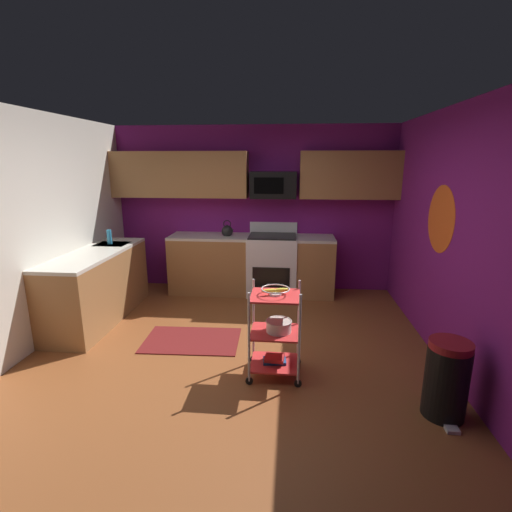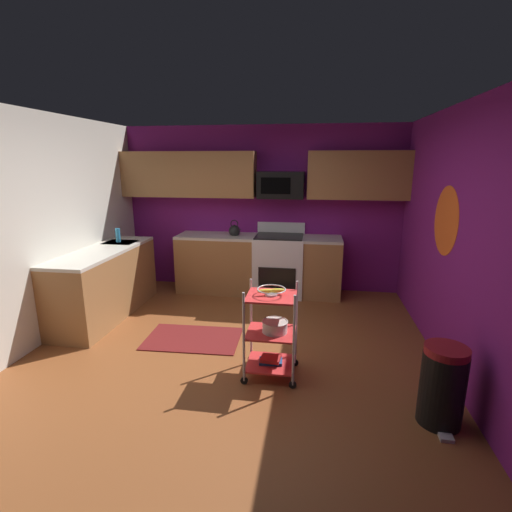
{
  "view_description": "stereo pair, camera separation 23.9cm",
  "coord_description": "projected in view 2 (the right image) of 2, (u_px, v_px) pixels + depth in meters",
  "views": [
    {
      "loc": [
        0.61,
        -3.66,
        2.04
      ],
      "look_at": [
        0.24,
        0.31,
        1.05
      ],
      "focal_mm": 26.56,
      "sensor_mm": 36.0,
      "label": 1
    },
    {
      "loc": [
        0.85,
        -3.63,
        2.04
      ],
      "look_at": [
        0.24,
        0.31,
        1.05
      ],
      "focal_mm": 26.56,
      "sensor_mm": 36.0,
      "label": 2
    }
  ],
  "objects": [
    {
      "name": "wall_back",
      "position": [
        261.0,
        209.0,
        6.11
      ],
      "size": [
        4.52,
        0.06,
        2.6
      ],
      "primitive_type": "cube",
      "color": "#751970",
      "rests_on": "ground"
    },
    {
      "name": "floor_rug",
      "position": [
        193.0,
        338.0,
        4.49
      ],
      "size": [
        1.12,
        0.74,
        0.01
      ],
      "primitive_type": "cube",
      "rotation": [
        0.0,
        0.0,
        0.04
      ],
      "color": "maroon",
      "rests_on": "ground"
    },
    {
      "name": "book_stack",
      "position": [
        271.0,
        360.0,
        3.71
      ],
      "size": [
        0.23,
        0.18,
        0.06
      ],
      "color": "#1E4C8C",
      "rests_on": "rolling_cart"
    },
    {
      "name": "floor",
      "position": [
        230.0,
        358.0,
        4.1
      ],
      "size": [
        4.4,
        4.8,
        0.04
      ],
      "primitive_type": "cube",
      "color": "brown",
      "rests_on": "ground"
    },
    {
      "name": "mixing_bowl_large",
      "position": [
        275.0,
        326.0,
        3.61
      ],
      "size": [
        0.25,
        0.25,
        0.11
      ],
      "color": "silver",
      "rests_on": "rolling_cart"
    },
    {
      "name": "trash_can",
      "position": [
        442.0,
        386.0,
        2.99
      ],
      "size": [
        0.34,
        0.42,
        0.66
      ],
      "color": "black",
      "rests_on": "ground"
    },
    {
      "name": "wall_left",
      "position": [
        27.0,
        232.0,
        4.11
      ],
      "size": [
        0.06,
        4.8,
        2.6
      ],
      "primitive_type": "cube",
      "color": "silver",
      "rests_on": "ground"
    },
    {
      "name": "upper_cabinets",
      "position": [
        255.0,
        175.0,
        5.8
      ],
      "size": [
        4.4,
        0.33,
        0.7
      ],
      "color": "#9E6B3D"
    },
    {
      "name": "oven_range",
      "position": [
        279.0,
        264.0,
        5.95
      ],
      "size": [
        0.76,
        0.65,
        1.1
      ],
      "color": "white",
      "rests_on": "ground"
    },
    {
      "name": "microwave",
      "position": [
        281.0,
        185.0,
        5.75
      ],
      "size": [
        0.7,
        0.39,
        0.4
      ],
      "color": "black"
    },
    {
      "name": "dish_soap_bottle",
      "position": [
        118.0,
        235.0,
        5.42
      ],
      "size": [
        0.06,
        0.06,
        0.2
      ],
      "primitive_type": "cylinder",
      "color": "#2D8CBF",
      "rests_on": "counter_run"
    },
    {
      "name": "wall_flower_decal",
      "position": [
        446.0,
        221.0,
        3.91
      ],
      "size": [
        0.0,
        0.72,
        0.72
      ],
      "primitive_type": "cylinder",
      "rotation": [
        0.0,
        1.57,
        0.0
      ],
      "color": "#E5591E"
    },
    {
      "name": "kettle",
      "position": [
        234.0,
        231.0,
        5.93
      ],
      "size": [
        0.21,
        0.18,
        0.26
      ],
      "color": "black",
      "rests_on": "counter_run"
    },
    {
      "name": "rolling_cart",
      "position": [
        271.0,
        332.0,
        3.63
      ],
      "size": [
        0.53,
        0.43,
        0.91
      ],
      "color": "silver",
      "rests_on": "ground"
    },
    {
      "name": "fruit_bowl",
      "position": [
        271.0,
        291.0,
        3.53
      ],
      "size": [
        0.27,
        0.27,
        0.07
      ],
      "color": "silver",
      "rests_on": "rolling_cart"
    },
    {
      "name": "counter_run",
      "position": [
        199.0,
        271.0,
        5.62
      ],
      "size": [
        3.48,
        2.48,
        0.92
      ],
      "color": "#9E6B3D",
      "rests_on": "ground"
    },
    {
      "name": "wall_right",
      "position": [
        466.0,
        246.0,
        3.45
      ],
      "size": [
        0.06,
        4.8,
        2.6
      ],
      "primitive_type": "cube",
      "color": "#751970",
      "rests_on": "ground"
    }
  ]
}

